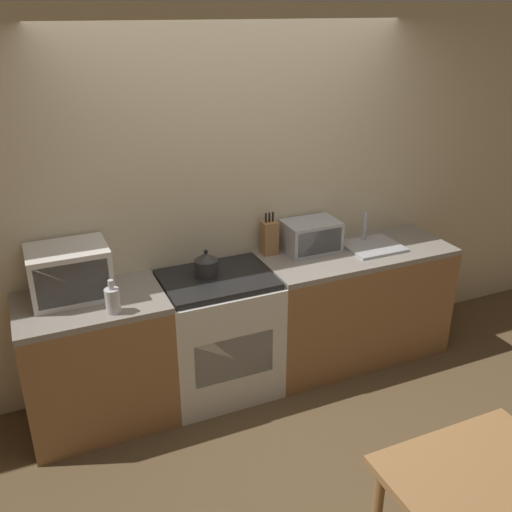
{
  "coord_description": "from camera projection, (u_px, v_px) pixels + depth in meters",
  "views": [
    {
      "loc": [
        -1.42,
        -2.52,
        2.58
      ],
      "look_at": [
        -0.03,
        0.66,
        1.05
      ],
      "focal_mm": 40.0,
      "sensor_mm": 36.0,
      "label": 1
    }
  ],
  "objects": [
    {
      "name": "knife_block",
      "position": [
        269.0,
        237.0,
        4.16
      ],
      "size": [
        0.11,
        0.1,
        0.32
      ],
      "color": "#9E7042",
      "rests_on": "counter_right_run"
    },
    {
      "name": "bottle",
      "position": [
        113.0,
        300.0,
        3.37
      ],
      "size": [
        0.09,
        0.09,
        0.21
      ],
      "color": "silver",
      "rests_on": "counter_left_run"
    },
    {
      "name": "ground_plane",
      "position": [
        301.0,
        442.0,
        3.67
      ],
      "size": [
        16.0,
        16.0,
        0.0
      ],
      "primitive_type": "plane",
      "color": "brown"
    },
    {
      "name": "kettle",
      "position": [
        206.0,
        264.0,
        3.84
      ],
      "size": [
        0.16,
        0.16,
        0.19
      ],
      "color": "#2D2D2D",
      "rests_on": "stove_range"
    },
    {
      "name": "stove_range",
      "position": [
        219.0,
        334.0,
        4.03
      ],
      "size": [
        0.77,
        0.62,
        0.9
      ],
      "color": "silver",
      "rests_on": "ground_plane"
    },
    {
      "name": "counter_right_run",
      "position": [
        353.0,
        304.0,
        4.44
      ],
      "size": [
        1.46,
        0.62,
        0.9
      ],
      "color": "olive",
      "rests_on": "ground_plane"
    },
    {
      "name": "wall_back",
      "position": [
        235.0,
        201.0,
        4.07
      ],
      "size": [
        10.0,
        0.06,
        2.6
      ],
      "color": "beige",
      "rests_on": "ground_plane"
    },
    {
      "name": "dining_table",
      "position": [
        495.0,
        509.0,
        2.37
      ],
      "size": [
        0.8,
        0.77,
        0.77
      ],
      "color": "#9E7042",
      "rests_on": "ground_plane"
    },
    {
      "name": "microwave",
      "position": [
        69.0,
        272.0,
        3.52
      ],
      "size": [
        0.48,
        0.37,
        0.33
      ],
      "color": "silver",
      "rests_on": "counter_left_run"
    },
    {
      "name": "toaster_oven",
      "position": [
        311.0,
        236.0,
        4.22
      ],
      "size": [
        0.4,
        0.28,
        0.23
      ],
      "color": "#ADAFB5",
      "rests_on": "counter_right_run"
    },
    {
      "name": "sink_basin",
      "position": [
        372.0,
        245.0,
        4.31
      ],
      "size": [
        0.41,
        0.36,
        0.24
      ],
      "color": "#ADAFB5",
      "rests_on": "counter_right_run"
    },
    {
      "name": "counter_left_run",
      "position": [
        97.0,
        361.0,
        3.72
      ],
      "size": [
        0.92,
        0.62,
        0.9
      ],
      "color": "olive",
      "rests_on": "ground_plane"
    }
  ]
}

